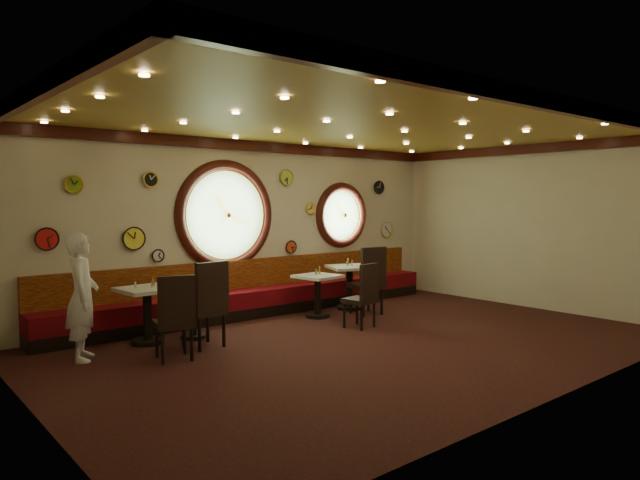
{
  "coord_description": "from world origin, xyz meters",
  "views": [
    {
      "loc": [
        -5.84,
        -5.96,
        2.12
      ],
      "look_at": [
        -0.21,
        0.8,
        1.5
      ],
      "focal_mm": 32.0,
      "sensor_mm": 36.0,
      "label": 1
    }
  ],
  "objects": [
    {
      "name": "floor",
      "position": [
        0.0,
        0.0,
        0.0
      ],
      "size": [
        9.0,
        6.0,
        0.0
      ],
      "primitive_type": "cube",
      "color": "black",
      "rests_on": "ground"
    },
    {
      "name": "ceiling",
      "position": [
        0.0,
        0.0,
        3.2
      ],
      "size": [
        9.0,
        6.0,
        0.02
      ],
      "primitive_type": "cube",
      "color": "#B68D33",
      "rests_on": "wall_back"
    },
    {
      "name": "wall_back",
      "position": [
        0.0,
        3.0,
        1.6
      ],
      "size": [
        9.0,
        0.02,
        3.2
      ],
      "primitive_type": "cube",
      "color": "beige",
      "rests_on": "floor"
    },
    {
      "name": "wall_front",
      "position": [
        0.0,
        -3.0,
        1.6
      ],
      "size": [
        9.0,
        0.02,
        3.2
      ],
      "primitive_type": "cube",
      "color": "beige",
      "rests_on": "floor"
    },
    {
      "name": "wall_left",
      "position": [
        -4.5,
        0.0,
        1.6
      ],
      "size": [
        0.02,
        6.0,
        3.2
      ],
      "primitive_type": "cube",
      "color": "beige",
      "rests_on": "floor"
    },
    {
      "name": "wall_right",
      "position": [
        4.5,
        0.0,
        1.6
      ],
      "size": [
        0.02,
        6.0,
        3.2
      ],
      "primitive_type": "cube",
      "color": "beige",
      "rests_on": "floor"
    },
    {
      "name": "molding_back",
      "position": [
        0.0,
        2.95,
        3.11
      ],
      "size": [
        9.0,
        0.1,
        0.18
      ],
      "primitive_type": "cube",
      "color": "#340E09",
      "rests_on": "wall_back"
    },
    {
      "name": "molding_front",
      "position": [
        0.0,
        -2.95,
        3.11
      ],
      "size": [
        9.0,
        0.1,
        0.18
      ],
      "primitive_type": "cube",
      "color": "#340E09",
      "rests_on": "wall_back"
    },
    {
      "name": "molding_left",
      "position": [
        -4.45,
        0.0,
        3.11
      ],
      "size": [
        0.1,
        6.0,
        0.18
      ],
      "primitive_type": "cube",
      "color": "#340E09",
      "rests_on": "wall_back"
    },
    {
      "name": "molding_right",
      "position": [
        4.45,
        0.0,
        3.11
      ],
      "size": [
        0.1,
        6.0,
        0.18
      ],
      "primitive_type": "cube",
      "color": "#340E09",
      "rests_on": "wall_back"
    },
    {
      "name": "banquette_base",
      "position": [
        0.0,
        2.72,
        0.1
      ],
      "size": [
        8.0,
        0.55,
        0.2
      ],
      "primitive_type": "cube",
      "color": "black",
      "rests_on": "floor"
    },
    {
      "name": "banquette_seat",
      "position": [
        0.0,
        2.72,
        0.35
      ],
      "size": [
        8.0,
        0.55,
        0.3
      ],
      "primitive_type": "cube",
      "color": "#5D0811",
      "rests_on": "banquette_base"
    },
    {
      "name": "banquette_back",
      "position": [
        0.0,
        2.94,
        0.75
      ],
      "size": [
        8.0,
        0.1,
        0.55
      ],
      "primitive_type": "cube",
      "color": "#600D07",
      "rests_on": "wall_back"
    },
    {
      "name": "porthole_left_glass",
      "position": [
        -0.6,
        3.0,
        1.85
      ],
      "size": [
        1.66,
        0.02,
        1.66
      ],
      "primitive_type": "cylinder",
      "rotation": [
        1.57,
        0.0,
        0.0
      ],
      "color": "#7CA865",
      "rests_on": "wall_back"
    },
    {
      "name": "porthole_left_frame",
      "position": [
        -0.6,
        2.98,
        1.85
      ],
      "size": [
        1.98,
        0.18,
        1.98
      ],
      "primitive_type": "torus",
      "rotation": [
        1.57,
        0.0,
        0.0
      ],
      "color": "#340E09",
      "rests_on": "wall_back"
    },
    {
      "name": "porthole_left_ring",
      "position": [
        -0.6,
        2.95,
        1.85
      ],
      "size": [
        1.61,
        0.03,
        1.61
      ],
      "primitive_type": "torus",
      "rotation": [
        1.57,
        0.0,
        0.0
      ],
      "color": "gold",
      "rests_on": "wall_back"
    },
    {
      "name": "porthole_right_glass",
      "position": [
        2.2,
        3.0,
        1.8
      ],
      "size": [
        1.1,
        0.02,
        1.1
      ],
      "primitive_type": "cylinder",
      "rotation": [
        1.57,
        0.0,
        0.0
      ],
      "color": "#7CA865",
      "rests_on": "wall_back"
    },
    {
      "name": "porthole_right_frame",
      "position": [
        2.2,
        2.98,
        1.8
      ],
      "size": [
        1.38,
        0.18,
        1.38
      ],
      "primitive_type": "torus",
      "rotation": [
        1.57,
        0.0,
        0.0
      ],
      "color": "#340E09",
      "rests_on": "wall_back"
    },
    {
      "name": "porthole_right_ring",
      "position": [
        2.2,
        2.95,
        1.8
      ],
      "size": [
        1.09,
        0.03,
        1.09
      ],
      "primitive_type": "torus",
      "rotation": [
        1.57,
        0.0,
        0.0
      ],
      "color": "gold",
      "rests_on": "wall_back"
    },
    {
      "name": "wall_clock_0",
      "position": [
        -2.3,
        2.96,
        1.5
      ],
      "size": [
        0.36,
        0.03,
        0.36
      ],
      "primitive_type": "cylinder",
      "rotation": [
        1.57,
        0.0,
        0.0
      ],
      "color": "yellow",
      "rests_on": "wall_back"
    },
    {
      "name": "wall_clock_1",
      "position": [
        3.3,
        2.96,
        2.4
      ],
      "size": [
        0.28,
        0.03,
        0.28
      ],
      "primitive_type": "cylinder",
      "rotation": [
        1.57,
        0.0,
        0.0
      ],
      "color": "black",
      "rests_on": "wall_back"
    },
    {
      "name": "wall_clock_2",
      "position": [
        3.55,
        2.96,
        1.45
      ],
      "size": [
        0.34,
        0.03,
        0.34
      ],
      "primitive_type": "cylinder",
      "rotation": [
        1.57,
        0.0,
        0.0
      ],
      "color": "silver",
      "rests_on": "wall_back"
    },
    {
      "name": "wall_clock_3",
      "position": [
        0.75,
        2.96,
        2.55
      ],
      "size": [
        0.3,
        0.03,
        0.3
      ],
      "primitive_type": "cylinder",
      "rotation": [
        1.57,
        0.0,
        0.0
      ],
      "color": "#ACE146",
      "rests_on": "wall_back"
    },
    {
      "name": "wall_clock_4",
      "position": [
        -3.6,
        2.96,
        1.55
      ],
      "size": [
        0.32,
        0.03,
        0.32
      ],
      "primitive_type": "cylinder",
      "rotation": [
        1.57,
        0.0,
        0.0
      ],
      "color": "red",
      "rests_on": "wall_back"
    },
    {
      "name": "wall_clock_5",
      "position": [
        -2.0,
        2.96,
        2.45
      ],
      "size": [
        0.24,
        0.03,
        0.24
      ],
      "primitive_type": "cylinder",
      "rotation": [
        1.57,
        0.0,
        0.0
      ],
      "color": "black",
      "rests_on": "wall_back"
    },
    {
      "name": "wall_clock_6",
      "position": [
        1.35,
        2.96,
        1.95
      ],
      "size": [
        0.22,
        0.03,
        0.22
      ],
      "primitive_type": "cylinder",
      "rotation": [
        1.57,
        0.0,
        0.0
      ],
      "color": "#DEC44A",
      "rests_on": "wall_back"
    },
    {
      "name": "wall_clock_7",
      "position": [
        0.85,
        2.96,
        1.2
      ],
      "size": [
        0.24,
        0.03,
        0.24
      ],
      "primitive_type": "cylinder",
      "rotation": [
        1.57,
        0.0,
        0.0
      ],
      "color": "#E3471A",
      "rests_on": "wall_back"
    },
    {
      "name": "wall_clock_8",
      "position": [
        -3.2,
        2.96,
        2.35
      ],
      "size": [
        0.26,
        0.03,
        0.26
      ],
      "primitive_type": "cylinder",
      "rotation": [
        1.57,
        0.0,
        0.0
      ],
      "color": "#81A921",
      "rests_on": "wall_back"
    },
    {
      "name": "wall_clock_9",
      "position": [
        -1.9,
        2.96,
        1.2
      ],
      "size": [
        0.2,
        0.03,
        0.2
      ],
      "primitive_type": "cylinder",
      "rotation": [
        1.57,
        0.0,
        0.0
      ],
      "color": "silver",
      "rests_on": "wall_back"
    },
    {
      "name": "table_a",
      "position": [
        -2.48,
        2.04,
        0.53
      ],
      "size": [
        0.82,
        0.82,
        0.84
      ],
      "color": "black",
      "rests_on": "floor"
    },
    {
      "name": "table_b",
      "position": [
        -1.81,
        1.91,
        0.43
      ],
      "size": [
        0.72,
        0.72,
        0.68
      ],
      "color": "black",
      "rests_on": "floor"
    },
    {
      "name": "table_c",
      "position": [
        0.66,
        1.9,
        0.49
      ],
      "size": [
        0.77,
        0.77,
        0.77
      ],
      "color": "black",
      "rests_on": "floor"
    },
    {
      "name": "table_d",
      "position": [
        1.61,
        2.09,
        0.53
      ],
      "size": [
        0.99,
        0.99,
        0.85
      ],
      "color": "black",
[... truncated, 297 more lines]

